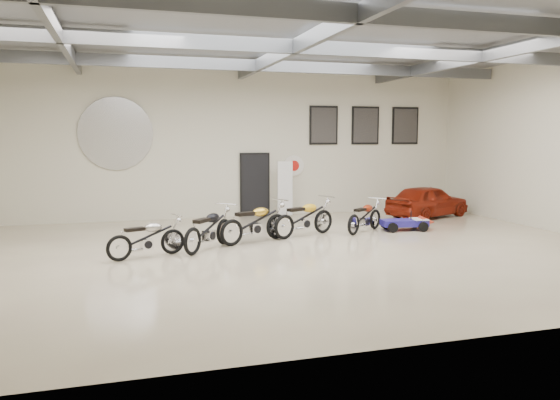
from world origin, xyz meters
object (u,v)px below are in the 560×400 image
object	(u,v)px
vintage_car	(428,201)
banner_stand	(285,189)
motorcycle_gold	(255,222)
motorcycle_yellow	(304,217)
motorcycle_black	(209,228)
motorcycle_silver	(147,237)
motorcycle_red	(365,216)
go_kart	(409,220)

from	to	relation	value
vintage_car	banner_stand	bearing A→B (deg)	49.76
motorcycle_gold	motorcycle_yellow	size ratio (longest dim) A/B	1.01
motorcycle_black	motorcycle_gold	size ratio (longest dim) A/B	0.97
motorcycle_gold	banner_stand	bearing A→B (deg)	39.44
motorcycle_silver	motorcycle_yellow	xyz separation A→B (m)	(4.27, 1.49, 0.06)
vintage_car	motorcycle_black	bearing A→B (deg)	90.17
banner_stand	motorcycle_black	distance (m)	5.78
motorcycle_gold	motorcycle_red	distance (m)	3.43
banner_stand	vintage_car	world-z (taller)	banner_stand
motorcycle_red	vintage_car	xyz separation A→B (m)	(3.26, 2.00, 0.08)
vintage_car	motorcycle_red	bearing A→B (deg)	100.06
motorcycle_silver	motorcycle_black	xyz separation A→B (m)	(1.49, 0.48, 0.05)
motorcycle_red	go_kart	xyz separation A→B (m)	(1.37, -0.09, -0.18)
motorcycle_yellow	motorcycle_red	distance (m)	1.87
banner_stand	motorcycle_yellow	bearing A→B (deg)	-92.03
motorcycle_gold	go_kart	xyz separation A→B (m)	(4.74, 0.51, -0.25)
motorcycle_silver	go_kart	bearing A→B (deg)	-8.24
motorcycle_black	go_kart	xyz separation A→B (m)	(6.01, 1.06, -0.23)
motorcycle_gold	vintage_car	xyz separation A→B (m)	(6.63, 2.60, 0.01)
banner_stand	motorcycle_yellow	world-z (taller)	banner_stand
banner_stand	go_kart	bearing A→B (deg)	-46.99
motorcycle_red	motorcycle_black	bearing A→B (deg)	157.81
banner_stand	vintage_car	distance (m)	4.82
go_kart	vintage_car	size ratio (longest dim) A/B	0.50
banner_stand	motorcycle_silver	bearing A→B (deg)	-126.32
motorcycle_silver	vintage_car	distance (m)	10.07
go_kart	vintage_car	world-z (taller)	vintage_car
motorcycle_gold	motorcycle_red	size ratio (longest dim) A/B	1.16
banner_stand	motorcycle_silver	xyz separation A→B (m)	(-4.84, -5.17, -0.47)
motorcycle_yellow	go_kart	world-z (taller)	motorcycle_yellow
banner_stand	go_kart	distance (m)	4.55
go_kart	motorcycle_silver	bearing A→B (deg)	-160.26
motorcycle_gold	go_kart	distance (m)	4.77
motorcycle_black	vintage_car	bearing A→B (deg)	-27.14
motorcycle_red	vintage_car	distance (m)	3.83
go_kart	vintage_car	xyz separation A→B (m)	(1.89, 2.09, 0.26)
motorcycle_gold	vintage_car	world-z (taller)	vintage_car
motorcycle_black	go_kart	distance (m)	6.11
motorcycle_gold	motorcycle_yellow	distance (m)	1.57
go_kart	vintage_car	distance (m)	2.83
motorcycle_silver	motorcycle_red	xyz separation A→B (m)	(6.14, 1.63, -0.00)
motorcycle_silver	go_kart	distance (m)	7.66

